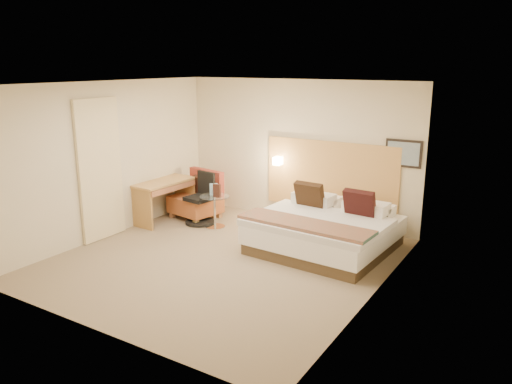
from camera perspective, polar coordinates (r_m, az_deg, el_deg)
The scene contains 20 objects.
floor at distance 7.90m, azimuth -3.78°, elevation -7.80°, with size 4.80×5.00×0.02m, color #7C6A53.
ceiling at distance 7.31m, azimuth -4.14°, elevation 12.33°, with size 4.80×5.00×0.02m, color white.
wall_back at distance 9.60m, azimuth 4.78°, elevation 4.68°, with size 4.80×0.02×2.70m, color beige.
wall_front at distance 5.70m, azimuth -18.73°, elevation -2.96°, with size 4.80×0.02×2.70m, color beige.
wall_left at distance 9.08m, azimuth -16.48°, elevation 3.55°, with size 0.02×5.00×2.70m, color beige.
wall_right at distance 6.43m, azimuth 13.84°, elevation -0.65°, with size 0.02×5.00×2.70m, color beige.
headboard_panel at distance 9.35m, azimuth 8.45°, elevation 1.81°, with size 2.60×0.04×1.30m, color tan.
art_frame at distance 8.84m, azimuth 16.50°, elevation 4.25°, with size 0.62×0.03×0.47m, color black.
art_canvas at distance 8.82m, azimuth 16.47°, elevation 4.24°, with size 0.54×0.01×0.39m, color gray.
lamp_arm at distance 9.72m, azimuth 2.67°, elevation 3.64°, with size 0.02×0.02×0.12m, color silver.
lamp_shade at distance 9.67m, azimuth 2.50°, elevation 3.58°, with size 0.15×0.15×0.15m, color #FFEDC6.
curtain at distance 8.90m, azimuth -17.39°, elevation 2.42°, with size 0.06×0.90×2.42m, color beige.
bottle_a at distance 9.26m, azimuth -5.12°, elevation 0.29°, with size 0.07×0.07×0.22m, color #95C4E7.
bottle_b at distance 9.27m, azimuth -4.60°, elevation 0.32°, with size 0.07×0.07×0.22m, color #8BC0D7.
menu_folder at distance 9.12m, azimuth -4.48°, elevation 0.15°, with size 0.14×0.05×0.24m, color #361B16.
bed at distance 8.29m, azimuth 7.92°, elevation -4.28°, with size 2.21×2.16×1.03m.
lounge_chair at distance 9.97m, azimuth -6.64°, elevation -0.78°, with size 1.00×0.91×0.92m.
side_table at distance 9.30m, azimuth -4.74°, elevation -2.06°, with size 0.57×0.57×0.61m.
desk at distance 9.76m, azimuth -10.39°, elevation 0.28°, with size 0.64×1.29×0.79m.
desk_chair at distance 9.56m, azimuth -6.28°, elevation -1.23°, with size 0.62×0.62×0.97m.
Camera 1 is at (4.25, -5.94, 2.99)m, focal length 35.00 mm.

